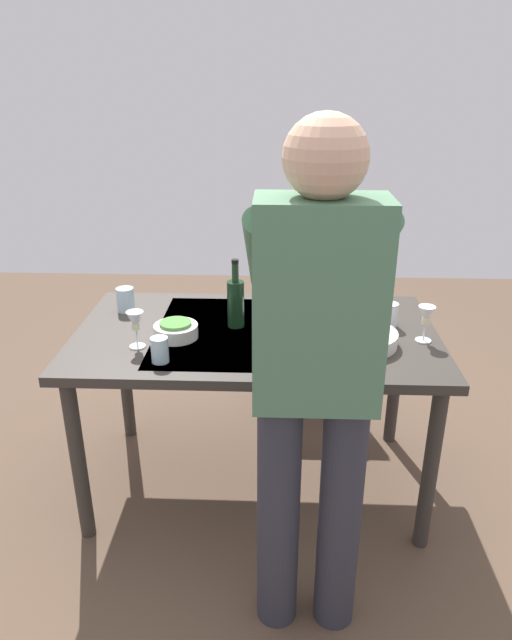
{
  "coord_description": "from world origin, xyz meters",
  "views": [
    {
      "loc": [
        -0.09,
        2.18,
        1.77
      ],
      "look_at": [
        0.0,
        0.0,
        0.83
      ],
      "focal_mm": 32.07,
      "sensor_mm": 36.0,
      "label": 1
    }
  ],
  "objects_px": {
    "chair_near": "(305,312)",
    "water_cup_far_left": "(390,315)",
    "water_cup_near_right": "(126,300)",
    "wine_bottle": "(236,302)",
    "side_bowl_salad": "(176,330)",
    "dining_table": "(256,349)",
    "wine_glass_left": "(135,323)",
    "water_cup_near_left": "(160,350)",
    "wine_glass_right": "(426,317)",
    "person_server": "(315,372)",
    "serving_bowl_pasta": "(359,336)",
    "dinner_plate_near": "(289,314)"
  },
  "relations": [
    {
      "from": "wine_glass_right",
      "to": "water_cup_near_left",
      "type": "xyz_separation_m",
      "value": [
        1.02,
        0.22,
        -0.06
      ]
    },
    {
      "from": "chair_near",
      "to": "water_cup_near_right",
      "type": "bearing_deg",
      "value": 36.24
    },
    {
      "from": "wine_bottle",
      "to": "water_cup_near_left",
      "type": "height_order",
      "value": "wine_bottle"
    },
    {
      "from": "person_server",
      "to": "serving_bowl_pasta",
      "type": "distance_m",
      "value": 0.64
    },
    {
      "from": "dining_table",
      "to": "wine_glass_left",
      "type": "distance_m",
      "value": 0.53
    },
    {
      "from": "wine_glass_right",
      "to": "water_cup_far_left",
      "type": "xyz_separation_m",
      "value": [
        0.11,
        -0.15,
        -0.05
      ]
    },
    {
      "from": "water_cup_far_left",
      "to": "wine_bottle",
      "type": "bearing_deg",
      "value": 2.31
    },
    {
      "from": "wine_glass_right",
      "to": "water_cup_near_right",
      "type": "relative_size",
      "value": 1.38
    },
    {
      "from": "wine_bottle",
      "to": "water_cup_far_left",
      "type": "bearing_deg",
      "value": -177.69
    },
    {
      "from": "wine_glass_right",
      "to": "dining_table",
      "type": "bearing_deg",
      "value": -6.07
    },
    {
      "from": "dining_table",
      "to": "side_bowl_salad",
      "type": "height_order",
      "value": "side_bowl_salad"
    },
    {
      "from": "water_cup_near_right",
      "to": "serving_bowl_pasta",
      "type": "distance_m",
      "value": 1.06
    },
    {
      "from": "water_cup_near_right",
      "to": "water_cup_far_left",
      "type": "height_order",
      "value": "water_cup_near_right"
    },
    {
      "from": "side_bowl_salad",
      "to": "dining_table",
      "type": "bearing_deg",
      "value": -166.87
    },
    {
      "from": "water_cup_near_right",
      "to": "side_bowl_salad",
      "type": "distance_m",
      "value": 0.39
    },
    {
      "from": "wine_bottle",
      "to": "dinner_plate_near",
      "type": "bearing_deg",
      "value": -150.21
    },
    {
      "from": "dining_table",
      "to": "chair_near",
      "type": "distance_m",
      "value": 0.87
    },
    {
      "from": "dining_table",
      "to": "wine_glass_right",
      "type": "distance_m",
      "value": 0.71
    },
    {
      "from": "wine_bottle",
      "to": "water_cup_near_left",
      "type": "distance_m",
      "value": 0.43
    },
    {
      "from": "dining_table",
      "to": "water_cup_far_left",
      "type": "distance_m",
      "value": 0.59
    },
    {
      "from": "chair_near",
      "to": "dinner_plate_near",
      "type": "xyz_separation_m",
      "value": [
        0.1,
        0.64,
        0.25
      ]
    },
    {
      "from": "chair_near",
      "to": "water_cup_far_left",
      "type": "bearing_deg",
      "value": 113.52
    },
    {
      "from": "serving_bowl_pasta",
      "to": "dinner_plate_near",
      "type": "bearing_deg",
      "value": -46.47
    },
    {
      "from": "wine_bottle",
      "to": "water_cup_near_right",
      "type": "relative_size",
      "value": 2.71
    },
    {
      "from": "dinner_plate_near",
      "to": "water_cup_near_right",
      "type": "bearing_deg",
      "value": -1.4
    },
    {
      "from": "person_server",
      "to": "water_cup_near_right",
      "type": "height_order",
      "value": "person_server"
    },
    {
      "from": "wine_glass_left",
      "to": "person_server",
      "type": "bearing_deg",
      "value": 141.78
    },
    {
      "from": "person_server",
      "to": "water_cup_near_left",
      "type": "bearing_deg",
      "value": -36.25
    },
    {
      "from": "person_server",
      "to": "side_bowl_salad",
      "type": "bearing_deg",
      "value": -49.68
    },
    {
      "from": "serving_bowl_pasta",
      "to": "wine_glass_right",
      "type": "bearing_deg",
      "value": -171.89
    },
    {
      "from": "wine_glass_left",
      "to": "water_cup_near_left",
      "type": "height_order",
      "value": "wine_glass_left"
    },
    {
      "from": "wine_glass_right",
      "to": "serving_bowl_pasta",
      "type": "distance_m",
      "value": 0.27
    },
    {
      "from": "dining_table",
      "to": "person_server",
      "type": "relative_size",
      "value": 0.9
    },
    {
      "from": "dining_table",
      "to": "water_cup_far_left",
      "type": "relative_size",
      "value": 14.74
    },
    {
      "from": "water_cup_near_right",
      "to": "wine_bottle",
      "type": "bearing_deg",
      "value": 163.77
    },
    {
      "from": "water_cup_near_left",
      "to": "dinner_plate_near",
      "type": "xyz_separation_m",
      "value": [
        -0.49,
        -0.47,
        -0.04
      ]
    },
    {
      "from": "dining_table",
      "to": "side_bowl_salad",
      "type": "distance_m",
      "value": 0.35
    },
    {
      "from": "dining_table",
      "to": "water_cup_near_left",
      "type": "height_order",
      "value": "water_cup_near_left"
    },
    {
      "from": "dining_table",
      "to": "chair_near",
      "type": "bearing_deg",
      "value": -106.62
    },
    {
      "from": "water_cup_near_right",
      "to": "water_cup_far_left",
      "type": "distance_m",
      "value": 1.17
    },
    {
      "from": "chair_near",
      "to": "water_cup_near_right",
      "type": "height_order",
      "value": "chair_near"
    },
    {
      "from": "wine_bottle",
      "to": "water_cup_near_left",
      "type": "relative_size",
      "value": 3.01
    },
    {
      "from": "water_cup_near_left",
      "to": "side_bowl_salad",
      "type": "relative_size",
      "value": 0.55
    },
    {
      "from": "water_cup_near_left",
      "to": "serving_bowl_pasta",
      "type": "bearing_deg",
      "value": -166.45
    },
    {
      "from": "dinner_plate_near",
      "to": "wine_glass_right",
      "type": "bearing_deg",
      "value": 154.84
    },
    {
      "from": "person_server",
      "to": "wine_glass_left",
      "type": "distance_m",
      "value": 0.85
    },
    {
      "from": "wine_glass_right",
      "to": "water_cup_near_left",
      "type": "bearing_deg",
      "value": 12.18
    },
    {
      "from": "wine_glass_right",
      "to": "dinner_plate_near",
      "type": "xyz_separation_m",
      "value": [
        0.54,
        -0.25,
        -0.1
      ]
    },
    {
      "from": "person_server",
      "to": "serving_bowl_pasta",
      "type": "relative_size",
      "value": 5.63
    },
    {
      "from": "chair_near",
      "to": "water_cup_far_left",
      "type": "xyz_separation_m",
      "value": [
        -0.32,
        0.74,
        0.3
      ]
    }
  ]
}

